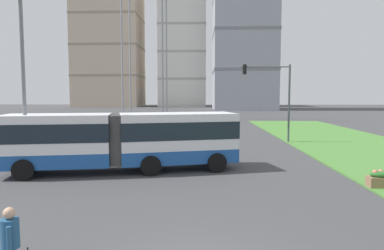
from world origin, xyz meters
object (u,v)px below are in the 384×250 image
(traffic_light_far_right, at_px, (274,89))
(apartment_tower_west, at_px, (109,34))
(apartment_tower_westcentre, at_px, (183,43))
(pedestrian_crossing, at_px, (11,243))
(articulated_bus, at_px, (124,140))
(flower_planter_2, at_px, (381,179))
(streetlight_left, at_px, (23,77))
(car_maroon_sedan, at_px, (131,131))
(apartment_tower_centre, at_px, (244,17))

(traffic_light_far_right, bearing_deg, apartment_tower_west, 112.15)
(traffic_light_far_right, xyz_separation_m, apartment_tower_westcentre, (-12.02, 91.64, 16.82))
(pedestrian_crossing, height_order, apartment_tower_westcentre, apartment_tower_westcentre)
(articulated_bus, xyz_separation_m, flower_planter_2, (11.65, -3.19, -1.23))
(pedestrian_crossing, distance_m, apartment_tower_west, 116.41)
(pedestrian_crossing, relative_size, streetlight_left, 0.20)
(articulated_bus, distance_m, traffic_light_far_right, 15.33)
(articulated_bus, distance_m, apartment_tower_west, 105.47)
(car_maroon_sedan, bearing_deg, articulated_bus, -80.65)
(pedestrian_crossing, height_order, apartment_tower_west, apartment_tower_west)
(traffic_light_far_right, height_order, streetlight_left, streetlight_left)
(articulated_bus, relative_size, apartment_tower_westcentre, 0.28)
(car_maroon_sedan, bearing_deg, flower_planter_2, -49.10)
(articulated_bus, relative_size, streetlight_left, 1.38)
(pedestrian_crossing, bearing_deg, apartment_tower_west, 103.26)
(streetlight_left, relative_size, apartment_tower_centre, 0.18)
(pedestrian_crossing, height_order, streetlight_left, streetlight_left)
(flower_planter_2, distance_m, streetlight_left, 16.91)
(car_maroon_sedan, height_order, apartment_tower_west, apartment_tower_west)
(articulated_bus, xyz_separation_m, apartment_tower_west, (-26.05, 99.82, 21.94))
(car_maroon_sedan, xyz_separation_m, traffic_light_far_right, (12.07, -1.36, 3.64))
(apartment_tower_west, relative_size, apartment_tower_westcentre, 1.11)
(flower_planter_2, distance_m, traffic_light_far_right, 15.13)
(articulated_bus, bearing_deg, traffic_light_far_right, 48.57)
(flower_planter_2, bearing_deg, apartment_tower_west, 110.10)
(traffic_light_far_right, height_order, apartment_tower_west, apartment_tower_west)
(car_maroon_sedan, xyz_separation_m, pedestrian_crossing, (2.23, -24.01, 0.25))
(apartment_tower_westcentre, bearing_deg, streetlight_left, -91.38)
(flower_planter_2, bearing_deg, pedestrian_crossing, -144.70)
(articulated_bus, bearing_deg, apartment_tower_westcentre, 91.13)
(flower_planter_2, xyz_separation_m, apartment_tower_west, (-37.70, 103.01, 23.17))
(apartment_tower_west, bearing_deg, pedestrian_crossing, -76.74)
(flower_planter_2, xyz_separation_m, apartment_tower_westcentre, (-13.69, 106.14, 20.79))
(apartment_tower_westcentre, xyz_separation_m, apartment_tower_centre, (17.24, -24.85, 3.15))
(car_maroon_sedan, distance_m, traffic_light_far_right, 12.68)
(pedestrian_crossing, relative_size, flower_planter_2, 1.58)
(articulated_bus, bearing_deg, streetlight_left, -165.66)
(car_maroon_sedan, relative_size, apartment_tower_westcentre, 0.10)
(streetlight_left, xyz_separation_m, apartment_tower_centre, (19.75, 79.26, 19.56))
(traffic_light_far_right, distance_m, apartment_tower_west, 97.47)
(traffic_light_far_right, relative_size, apartment_tower_centre, 0.13)
(car_maroon_sedan, bearing_deg, apartment_tower_westcentre, 89.97)
(car_maroon_sedan, relative_size, flower_planter_2, 4.03)
(flower_planter_2, bearing_deg, apartment_tower_westcentre, 97.35)
(articulated_bus, distance_m, car_maroon_sedan, 12.87)
(traffic_light_far_right, height_order, apartment_tower_centre, apartment_tower_centre)
(pedestrian_crossing, xyz_separation_m, apartment_tower_centre, (15.06, 89.44, 23.37))
(articulated_bus, bearing_deg, pedestrian_crossing, -89.25)
(streetlight_left, bearing_deg, articulated_bus, 14.34)
(flower_planter_2, height_order, streetlight_left, streetlight_left)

